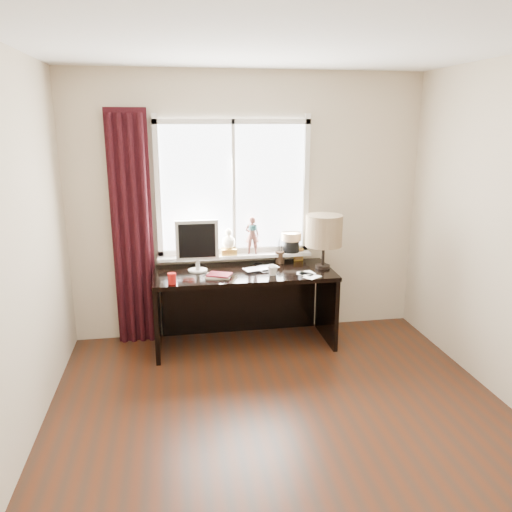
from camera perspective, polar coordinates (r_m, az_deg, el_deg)
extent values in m
cube|color=#301D14|center=(3.63, 4.36, -20.70)|extent=(3.50, 4.00, 0.00)
cube|color=white|center=(2.99, 5.44, 24.23)|extent=(3.50, 4.00, 0.00)
cube|color=#C2B092|center=(4.98, -0.88, 5.58)|extent=(3.50, 0.00, 2.60)
imported|color=silver|center=(4.76, 0.58, -1.48)|extent=(0.39, 0.31, 0.03)
imported|color=white|center=(4.61, 1.92, -1.63)|extent=(0.13, 0.13, 0.09)
cylinder|color=#A4110D|center=(4.42, -9.58, -2.55)|extent=(0.07, 0.07, 0.10)
cube|color=white|center=(4.91, -2.61, 7.80)|extent=(1.40, 0.02, 1.30)
cube|color=silver|center=(5.01, -2.49, 0.65)|extent=(1.50, 0.05, 0.05)
cube|color=silver|center=(4.85, -2.66, 15.11)|extent=(1.50, 0.05, 0.05)
cube|color=silver|center=(4.86, -11.16, 7.45)|extent=(0.05, 0.05, 1.40)
cube|color=silver|center=(5.03, 5.73, 7.91)|extent=(0.05, 0.05, 1.40)
cube|color=silver|center=(4.89, -2.57, 7.76)|extent=(0.03, 0.05, 1.30)
cube|color=silver|center=(4.97, -2.41, 0.07)|extent=(1.52, 0.18, 0.03)
cylinder|color=#4C0401|center=(4.90, -7.90, 1.22)|extent=(0.12, 0.12, 0.22)
cube|color=gold|center=(4.95, -3.12, 0.53)|extent=(0.15, 0.12, 0.06)
sphere|color=beige|center=(4.92, -3.14, 1.60)|extent=(0.13, 0.13, 0.13)
sphere|color=beige|center=(4.90, -3.16, 2.73)|extent=(0.07, 0.07, 0.07)
imported|color=brown|center=(4.94, -0.37, 2.40)|extent=(0.15, 0.11, 0.38)
cylinder|color=#1E4C51|center=(4.91, -0.35, 3.31)|extent=(0.10, 0.10, 0.05)
cylinder|color=black|center=(5.04, 4.05, 1.14)|extent=(0.16, 0.16, 0.12)
cylinder|color=#8C6B4C|center=(5.02, 4.07, 2.25)|extent=(0.20, 0.20, 0.08)
cube|color=black|center=(4.89, -13.94, 2.88)|extent=(0.38, 0.05, 2.25)
cylinder|color=black|center=(4.88, -15.59, 2.43)|extent=(0.06, 0.06, 2.20)
cylinder|color=black|center=(4.87, -14.53, 2.48)|extent=(0.06, 0.06, 2.20)
cylinder|color=black|center=(4.86, -13.48, 2.53)|extent=(0.06, 0.06, 2.20)
cylinder|color=black|center=(4.85, -12.42, 2.58)|extent=(0.06, 0.06, 2.20)
cube|color=black|center=(4.74, -1.36, -2.00)|extent=(1.70, 0.70, 0.04)
cube|color=black|center=(4.82, -11.21, -6.71)|extent=(0.04, 0.64, 0.71)
cube|color=black|center=(5.04, 8.09, -5.59)|extent=(0.04, 0.64, 0.71)
cube|color=black|center=(5.17, -1.88, -4.90)|extent=(1.60, 0.03, 0.71)
cylinder|color=beige|center=(4.77, -6.66, -1.62)|extent=(0.18, 0.18, 0.01)
cylinder|color=beige|center=(4.76, -6.68, -0.96)|extent=(0.04, 0.04, 0.10)
cube|color=beige|center=(4.70, -6.77, 1.80)|extent=(0.40, 0.04, 0.38)
cube|color=black|center=(4.68, -6.75, 1.73)|extent=(0.34, 0.01, 0.32)
cube|color=beige|center=(4.58, -4.35, -2.29)|extent=(0.25, 0.21, 0.02)
cube|color=maroon|center=(4.56, -4.21, -2.13)|extent=(0.25, 0.22, 0.01)
cylinder|color=black|center=(5.00, 2.73, -0.14)|extent=(0.09, 0.09, 0.12)
cylinder|color=black|center=(4.99, 2.55, 0.44)|extent=(0.01, 0.01, 0.22)
cylinder|color=black|center=(4.99, 2.89, 0.23)|extent=(0.01, 0.01, 0.19)
cylinder|color=black|center=(5.00, 2.71, 0.62)|extent=(0.01, 0.01, 0.25)
cylinder|color=black|center=(5.01, 2.91, 0.18)|extent=(0.01, 0.01, 0.17)
cube|color=gold|center=(5.09, 4.88, 0.17)|extent=(0.10, 0.03, 0.13)
cube|color=#996633|center=(5.08, 4.91, 0.13)|extent=(0.08, 0.02, 0.10)
cylinder|color=black|center=(4.89, 7.62, -1.18)|extent=(0.14, 0.14, 0.03)
cylinder|color=black|center=(4.85, 7.68, 0.24)|extent=(0.03, 0.03, 0.22)
cylinder|color=#9C7E62|center=(4.80, 7.77, 2.90)|extent=(0.35, 0.35, 0.30)
cube|color=white|center=(4.70, 5.72, -1.93)|extent=(0.17, 0.14, 0.00)
cube|color=white|center=(4.67, 5.74, -2.07)|extent=(0.18, 0.18, 0.00)
cube|color=white|center=(4.59, 6.45, -2.38)|extent=(0.19, 0.18, 0.00)
torus|color=black|center=(4.74, 1.17, -1.70)|extent=(0.16, 0.16, 0.01)
torus|color=black|center=(4.86, 0.94, -1.25)|extent=(0.12, 0.12, 0.01)
torus|color=black|center=(4.96, 0.28, -0.93)|extent=(0.12, 0.12, 0.01)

